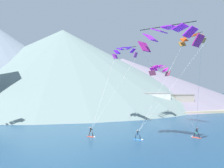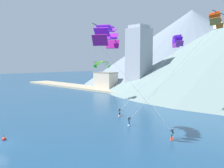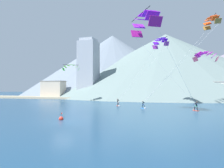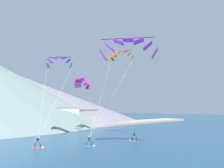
{
  "view_description": "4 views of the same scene",
  "coord_description": "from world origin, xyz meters",
  "px_view_note": "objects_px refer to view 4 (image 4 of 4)",
  "views": [
    {
      "loc": [
        -9.76,
        -15.47,
        8.5
      ],
      "look_at": [
        -0.27,
        15.45,
        8.66
      ],
      "focal_mm": 40.0,
      "sensor_mm": 36.0,
      "label": 1
    },
    {
      "loc": [
        34.53,
        -11.32,
        11.12
      ],
      "look_at": [
        2.67,
        19.0,
        7.18
      ],
      "focal_mm": 40.0,
      "sensor_mm": 36.0,
      "label": 2
    },
    {
      "loc": [
        13.66,
        -22.2,
        3.89
      ],
      "look_at": [
        -0.79,
        19.79,
        4.84
      ],
      "focal_mm": 35.0,
      "sensor_mm": 36.0,
      "label": 3
    },
    {
      "loc": [
        -21.18,
        -9.47,
        6.06
      ],
      "look_at": [
        2.03,
        12.3,
        9.08
      ],
      "focal_mm": 40.0,
      "sensor_mm": 36.0,
      "label": 4
    }
  ],
  "objects_px": {
    "kitesurfer_near_trail": "(133,138)",
    "parafoil_kite_near_lead": "(59,61)",
    "parafoil_kite_near_trail": "(128,47)",
    "kitesurfer_near_lead": "(39,145)",
    "kitesurfer_mid_center": "(91,143)",
    "parafoil_kite_distant_high_outer": "(82,82)",
    "parafoil_kite_mid_center": "(121,55)"
  },
  "relations": [
    {
      "from": "kitesurfer_mid_center",
      "to": "parafoil_kite_near_lead",
      "type": "xyz_separation_m",
      "value": [
        1.88,
        11.72,
        14.87
      ]
    },
    {
      "from": "kitesurfer_mid_center",
      "to": "parafoil_kite_near_lead",
      "type": "height_order",
      "value": "parafoil_kite_near_lead"
    },
    {
      "from": "parafoil_kite_distant_high_outer",
      "to": "parafoil_kite_near_trail",
      "type": "bearing_deg",
      "value": -114.99
    },
    {
      "from": "kitesurfer_mid_center",
      "to": "kitesurfer_near_lead",
      "type": "bearing_deg",
      "value": 146.99
    },
    {
      "from": "parafoil_kite_near_trail",
      "to": "parafoil_kite_mid_center",
      "type": "height_order",
      "value": "parafoil_kite_mid_center"
    },
    {
      "from": "kitesurfer_mid_center",
      "to": "parafoil_kite_distant_high_outer",
      "type": "xyz_separation_m",
      "value": [
        12.54,
        17.05,
        11.79
      ]
    },
    {
      "from": "parafoil_kite_near_trail",
      "to": "kitesurfer_mid_center",
      "type": "bearing_deg",
      "value": 103.14
    },
    {
      "from": "kitesurfer_mid_center",
      "to": "parafoil_kite_mid_center",
      "type": "bearing_deg",
      "value": 19.61
    },
    {
      "from": "kitesurfer_near_trail",
      "to": "parafoil_kite_near_lead",
      "type": "distance_m",
      "value": 20.98
    },
    {
      "from": "parafoil_kite_near_trail",
      "to": "parafoil_kite_near_lead",
      "type": "bearing_deg",
      "value": 88.91
    },
    {
      "from": "kitesurfer_near_lead",
      "to": "kitesurfer_near_trail",
      "type": "relative_size",
      "value": 1.01
    },
    {
      "from": "parafoil_kite_near_lead",
      "to": "parafoil_kite_distant_high_outer",
      "type": "distance_m",
      "value": 12.31
    },
    {
      "from": "kitesurfer_near_lead",
      "to": "parafoil_kite_mid_center",
      "type": "height_order",
      "value": "parafoil_kite_mid_center"
    },
    {
      "from": "kitesurfer_near_trail",
      "to": "parafoil_kite_near_lead",
      "type": "bearing_deg",
      "value": 120.58
    },
    {
      "from": "kitesurfer_near_lead",
      "to": "kitesurfer_mid_center",
      "type": "bearing_deg",
      "value": -33.01
    },
    {
      "from": "parafoil_kite_near_lead",
      "to": "kitesurfer_mid_center",
      "type": "bearing_deg",
      "value": -99.12
    },
    {
      "from": "kitesurfer_mid_center",
      "to": "parafoil_kite_near_trail",
      "type": "distance_m",
      "value": 16.16
    },
    {
      "from": "parafoil_kite_near_lead",
      "to": "parafoil_kite_near_trail",
      "type": "xyz_separation_m",
      "value": [
        -0.35,
        -18.28,
        -0.18
      ]
    },
    {
      "from": "kitesurfer_near_trail",
      "to": "parafoil_kite_near_trail",
      "type": "xyz_separation_m",
      "value": [
        -7.9,
        -5.5,
        14.64
      ]
    },
    {
      "from": "parafoil_kite_distant_high_outer",
      "to": "kitesurfer_near_lead",
      "type": "bearing_deg",
      "value": -146.18
    },
    {
      "from": "kitesurfer_near_lead",
      "to": "parafoil_kite_distant_high_outer",
      "type": "height_order",
      "value": "parafoil_kite_distant_high_outer"
    },
    {
      "from": "kitesurfer_near_trail",
      "to": "parafoil_kite_near_lead",
      "type": "xyz_separation_m",
      "value": [
        -7.55,
        12.78,
        14.82
      ]
    },
    {
      "from": "kitesurfer_near_trail",
      "to": "kitesurfer_near_lead",
      "type": "bearing_deg",
      "value": 161.58
    },
    {
      "from": "kitesurfer_mid_center",
      "to": "kitesurfer_near_trail",
      "type": "bearing_deg",
      "value": -6.45
    },
    {
      "from": "kitesurfer_near_trail",
      "to": "kitesurfer_mid_center",
      "type": "bearing_deg",
      "value": 173.55
    },
    {
      "from": "kitesurfer_near_trail",
      "to": "parafoil_kite_mid_center",
      "type": "xyz_separation_m",
      "value": [
        3.15,
        5.55,
        16.71
      ]
    },
    {
      "from": "parafoil_kite_near_lead",
      "to": "parafoil_kite_mid_center",
      "type": "relative_size",
      "value": 0.88
    },
    {
      "from": "kitesurfer_near_lead",
      "to": "parafoil_kite_mid_center",
      "type": "relative_size",
      "value": 0.1
    },
    {
      "from": "parafoil_kite_near_trail",
      "to": "parafoil_kite_distant_high_outer",
      "type": "height_order",
      "value": "parafoil_kite_near_trail"
    },
    {
      "from": "parafoil_kite_near_lead",
      "to": "parafoil_kite_distant_high_outer",
      "type": "bearing_deg",
      "value": 26.59
    },
    {
      "from": "kitesurfer_near_lead",
      "to": "parafoil_kite_distant_high_outer",
      "type": "xyz_separation_m",
      "value": [
        19.09,
        12.79,
        11.72
      ]
    },
    {
      "from": "kitesurfer_near_lead",
      "to": "parafoil_kite_near_lead",
      "type": "distance_m",
      "value": 18.6
    }
  ]
}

